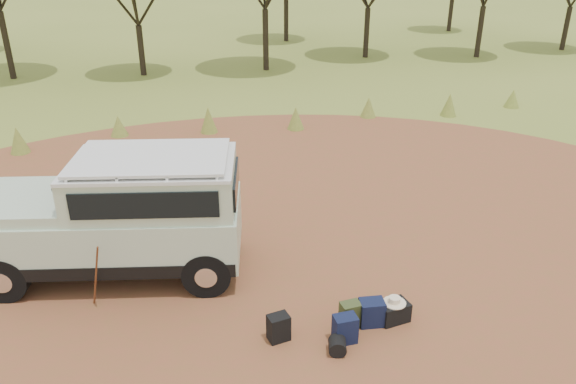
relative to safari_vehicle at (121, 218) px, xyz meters
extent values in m
plane|color=olive|center=(2.71, -0.47, -1.21)|extent=(140.00, 140.00, 0.00)
cylinder|color=brown|center=(2.71, -0.47, -1.21)|extent=(23.00, 23.00, 0.01)
cone|color=olive|center=(-3.29, 7.83, -0.79)|extent=(0.60, 0.60, 0.85)
cone|color=olive|center=(-0.29, 8.73, -0.86)|extent=(0.60, 0.60, 0.70)
cone|color=olive|center=(2.71, 8.33, -0.76)|extent=(0.60, 0.60, 0.90)
cone|color=olive|center=(5.71, 7.93, -0.81)|extent=(0.60, 0.60, 0.80)
cone|color=olive|center=(8.71, 8.63, -0.84)|extent=(0.60, 0.60, 0.75)
cone|color=olive|center=(11.71, 8.03, -0.79)|extent=(0.60, 0.60, 0.85)
cone|color=olive|center=(14.71, 8.43, -0.86)|extent=(0.60, 0.60, 0.70)
cylinder|color=black|center=(-5.29, 18.53, 0.32)|extent=(0.28, 0.28, 3.06)
cylinder|color=black|center=(0.71, 17.73, -0.04)|extent=(0.28, 0.28, 2.34)
cylinder|color=black|center=(6.71, 17.33, 0.25)|extent=(0.28, 0.28, 2.93)
cylinder|color=black|center=(12.71, 19.03, 0.09)|extent=(0.28, 0.28, 2.61)
cylinder|color=black|center=(18.71, 17.53, 0.14)|extent=(0.28, 0.28, 2.70)
cylinder|color=black|center=(24.71, 18.13, 0.00)|extent=(0.28, 0.28, 2.43)
cylinder|color=black|center=(9.71, 25.03, 0.14)|extent=(0.28, 0.28, 2.70)
cylinder|color=black|center=(21.71, 26.03, -0.04)|extent=(0.28, 0.28, 2.34)
cube|color=#B0C6A9|center=(-0.17, 0.03, -0.22)|extent=(5.29, 3.02, 1.05)
cube|color=black|center=(-0.17, 0.03, -0.62)|extent=(5.20, 3.04, 0.27)
cube|color=#B0C6A9|center=(0.70, -0.15, 0.71)|extent=(3.42, 2.55, 0.83)
cube|color=silver|center=(0.70, -0.15, 1.16)|extent=(3.43, 2.59, 0.07)
cube|color=silver|center=(0.70, -0.15, 1.27)|extent=(3.16, 2.42, 0.06)
cube|color=#B0C6A9|center=(-1.70, 0.36, 0.41)|extent=(2.19, 2.26, 0.22)
cube|color=black|center=(-0.78, 0.16, 0.76)|extent=(0.52, 1.68, 0.58)
cube|color=black|center=(0.50, -1.13, 0.76)|extent=(2.57, 0.58, 0.50)
cube|color=black|center=(0.91, 0.83, 0.76)|extent=(2.57, 0.58, 0.50)
cube|color=black|center=(2.23, -0.47, 0.71)|extent=(0.39, 1.61, 0.46)
cylinder|color=black|center=(-0.50, 1.09, 0.63)|extent=(0.10, 0.10, 0.91)
cylinder|color=black|center=(-2.19, -0.45, -0.75)|extent=(0.97, 0.49, 0.93)
cylinder|color=black|center=(-1.82, 1.29, -0.75)|extent=(0.97, 0.49, 0.93)
cylinder|color=black|center=(1.49, -1.22, -0.75)|extent=(0.97, 0.49, 0.93)
cylinder|color=black|center=(1.85, 0.52, -0.75)|extent=(0.97, 0.49, 0.93)
cylinder|color=brown|center=(-0.48, -1.18, -0.51)|extent=(0.32, 0.42, 1.40)
cube|color=black|center=(2.50, -2.85, -0.97)|extent=(0.40, 0.32, 0.49)
cube|color=#121D39|center=(3.57, -3.17, -0.96)|extent=(0.39, 0.28, 0.51)
cube|color=#35411E|center=(3.80, -2.81, -0.97)|extent=(0.37, 0.28, 0.48)
cube|color=#121D39|center=(4.18, -2.85, -0.97)|extent=(0.46, 0.37, 0.48)
cube|color=black|center=(4.60, -2.85, -1.03)|extent=(0.57, 0.45, 0.37)
cylinder|color=black|center=(3.35, -3.42, -1.07)|extent=(0.36, 0.36, 0.29)
cylinder|color=beige|center=(4.60, -2.85, -0.83)|extent=(0.41, 0.41, 0.02)
cylinder|color=beige|center=(4.60, -2.85, -0.77)|extent=(0.21, 0.21, 0.10)
camera|label=1|loc=(0.75, -10.28, 5.12)|focal=35.00mm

